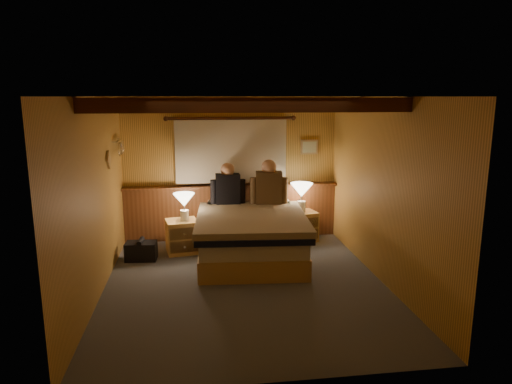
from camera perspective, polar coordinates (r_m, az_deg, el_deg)
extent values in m
plane|color=#565C66|center=(6.06, -1.36, -11.48)|extent=(4.20, 4.20, 0.00)
plane|color=tan|center=(5.56, -1.48, 11.85)|extent=(4.20, 4.20, 0.00)
plane|color=#DEAB4F|center=(7.75, -3.15, 2.93)|extent=(3.60, 0.00, 3.60)
plane|color=#DEAB4F|center=(5.78, -19.44, -0.81)|extent=(0.00, 4.20, 4.20)
plane|color=#DEAB4F|center=(6.15, 15.49, 0.17)|extent=(0.00, 4.20, 4.20)
plane|color=#DEAB4F|center=(3.69, 2.25, -7.16)|extent=(3.60, 0.00, 3.60)
cube|color=brown|center=(7.84, -3.05, -2.56)|extent=(3.60, 0.12, 0.90)
cube|color=brown|center=(7.68, -3.05, 0.73)|extent=(3.60, 0.22, 0.04)
cylinder|color=#4D2313|center=(7.58, -3.17, 9.19)|extent=(2.10, 0.05, 0.05)
sphere|color=#4D2313|center=(7.57, -11.22, 8.98)|extent=(0.08, 0.08, 0.08)
sphere|color=#4D2313|center=(7.74, 4.70, 9.23)|extent=(0.08, 0.08, 0.08)
cube|color=beige|center=(7.64, -3.13, 5.07)|extent=(1.85, 0.08, 1.05)
cube|color=#4D2313|center=(4.97, -0.70, 10.82)|extent=(3.60, 0.15, 0.16)
cube|color=#4D2313|center=(6.46, -2.37, 11.05)|extent=(3.60, 0.15, 0.16)
cylinder|color=silver|center=(7.25, -16.79, 6.21)|extent=(0.03, 0.55, 0.03)
torus|color=silver|center=(7.11, -16.68, 5.14)|extent=(0.01, 0.21, 0.21)
torus|color=silver|center=(7.33, -16.41, 5.35)|extent=(0.01, 0.21, 0.21)
cube|color=tan|center=(7.91, 6.68, 5.60)|extent=(0.30, 0.03, 0.25)
cube|color=#F2ECC7|center=(7.89, 6.71, 5.59)|extent=(0.24, 0.01, 0.19)
cube|color=tan|center=(6.94, -0.62, -7.06)|extent=(1.64, 2.09, 0.30)
cube|color=silver|center=(6.86, -0.62, -4.94)|extent=(1.59, 2.05, 0.24)
cube|color=black|center=(6.58, -0.52, -4.32)|extent=(1.67, 1.70, 0.08)
cube|color=tan|center=(6.69, -0.57, -3.44)|extent=(1.72, 1.90, 0.12)
cube|color=silver|center=(7.55, -3.79, -1.84)|extent=(0.62, 0.38, 0.16)
cube|color=silver|center=(7.58, 1.93, -1.76)|extent=(0.62, 0.38, 0.16)
cube|color=tan|center=(7.25, -9.23, -5.48)|extent=(0.54, 0.50, 0.52)
cube|color=brown|center=(7.03, -9.01, -5.15)|extent=(0.42, 0.09, 0.18)
cube|color=brown|center=(7.09, -8.95, -6.75)|extent=(0.42, 0.09, 0.18)
cylinder|color=silver|center=(7.03, -9.01, -5.15)|extent=(0.03, 0.03, 0.03)
cylinder|color=silver|center=(7.09, -8.95, -6.75)|extent=(0.03, 0.03, 0.03)
cube|color=tan|center=(7.79, 5.75, -4.22)|extent=(0.53, 0.49, 0.50)
cube|color=brown|center=(7.60, 6.39, -3.88)|extent=(0.40, 0.10, 0.17)
cube|color=brown|center=(7.66, 6.36, -5.32)|extent=(0.40, 0.10, 0.17)
cylinder|color=silver|center=(7.60, 6.39, -3.88)|extent=(0.04, 0.04, 0.03)
cylinder|color=silver|center=(7.66, 6.36, -5.32)|extent=(0.04, 0.04, 0.03)
cylinder|color=silver|center=(7.13, -8.92, -2.91)|extent=(0.13, 0.13, 0.16)
cylinder|color=silver|center=(7.10, -8.95, -2.05)|extent=(0.02, 0.02, 0.09)
cone|color=#FFF3C6|center=(7.07, -8.99, -0.97)|extent=(0.33, 0.33, 0.20)
cylinder|color=silver|center=(7.70, 5.67, -1.79)|extent=(0.15, 0.15, 0.19)
cylinder|color=silver|center=(7.67, 5.69, -0.89)|extent=(0.02, 0.02, 0.10)
cone|color=#FFF3C6|center=(7.64, 5.72, 0.25)|extent=(0.37, 0.37, 0.23)
cube|color=black|center=(7.40, -3.54, 0.30)|extent=(0.39, 0.23, 0.51)
cylinder|color=black|center=(7.40, -5.27, -0.05)|extent=(0.12, 0.12, 0.41)
cylinder|color=black|center=(7.43, -1.81, 0.04)|extent=(0.12, 0.12, 0.41)
sphere|color=#DDA584|center=(7.34, -3.57, 2.80)|extent=(0.22, 0.22, 0.22)
cube|color=#4F391F|center=(7.39, 1.61, 0.46)|extent=(0.44, 0.28, 0.55)
cylinder|color=#4F391F|center=(7.39, -0.25, 0.12)|extent=(0.13, 0.13, 0.44)
cylinder|color=#4F391F|center=(7.42, 3.47, 0.14)|extent=(0.13, 0.13, 0.44)
sphere|color=#DDA584|center=(7.33, 1.63, 3.14)|extent=(0.24, 0.24, 0.24)
cube|color=black|center=(7.08, -14.16, -7.17)|extent=(0.47, 0.30, 0.27)
cylinder|color=black|center=(7.03, -14.22, -5.98)|extent=(0.09, 0.28, 0.07)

